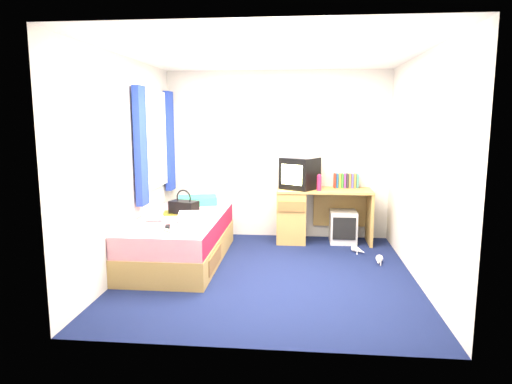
# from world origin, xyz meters

# --- Properties ---
(ground) EXTENTS (3.40, 3.40, 0.00)m
(ground) POSITION_xyz_m (0.00, 0.00, 0.00)
(ground) COLOR #0C1438
(ground) RESTS_ON ground
(room_shell) EXTENTS (3.40, 3.40, 3.40)m
(room_shell) POSITION_xyz_m (0.00, 0.00, 1.45)
(room_shell) COLOR white
(room_shell) RESTS_ON ground
(bed) EXTENTS (1.01, 2.00, 0.54)m
(bed) POSITION_xyz_m (-1.10, 0.37, 0.27)
(bed) COLOR tan
(bed) RESTS_ON ground
(pillow) EXTENTS (0.59, 0.45, 0.11)m
(pillow) POSITION_xyz_m (-1.08, 1.22, 0.60)
(pillow) COLOR #1C8FB7
(pillow) RESTS_ON bed
(desk) EXTENTS (1.30, 0.55, 0.75)m
(desk) POSITION_xyz_m (0.40, 1.44, 0.41)
(desk) COLOR tan
(desk) RESTS_ON ground
(storage_cube) EXTENTS (0.37, 0.37, 0.45)m
(storage_cube) POSITION_xyz_m (0.95, 1.40, 0.23)
(storage_cube) COLOR silver
(storage_cube) RESTS_ON ground
(crt_tv) EXTENTS (0.59, 0.58, 0.44)m
(crt_tv) POSITION_xyz_m (0.33, 1.44, 0.97)
(crt_tv) COLOR black
(crt_tv) RESTS_ON desk
(vcr) EXTENTS (0.53, 0.48, 0.08)m
(vcr) POSITION_xyz_m (0.34, 1.44, 1.23)
(vcr) COLOR silver
(vcr) RESTS_ON crt_tv
(book_row) EXTENTS (0.34, 0.13, 0.20)m
(book_row) POSITION_xyz_m (0.99, 1.60, 0.85)
(book_row) COLOR maroon
(book_row) RESTS_ON desk
(picture_frame) EXTENTS (0.03, 0.12, 0.14)m
(picture_frame) POSITION_xyz_m (1.15, 1.61, 0.82)
(picture_frame) COLOR black
(picture_frame) RESTS_ON desk
(pink_water_bottle) EXTENTS (0.07, 0.07, 0.20)m
(pink_water_bottle) POSITION_xyz_m (0.60, 1.29, 0.85)
(pink_water_bottle) COLOR #D81E4B
(pink_water_bottle) RESTS_ON desk
(aerosol_can) EXTENTS (0.05, 0.05, 0.19)m
(aerosol_can) POSITION_xyz_m (0.62, 1.50, 0.85)
(aerosol_can) COLOR silver
(aerosol_can) RESTS_ON desk
(handbag) EXTENTS (0.38, 0.29, 0.31)m
(handbag) POSITION_xyz_m (-1.09, 0.56, 0.63)
(handbag) COLOR black
(handbag) RESTS_ON bed
(towel) EXTENTS (0.37, 0.33, 0.11)m
(towel) POSITION_xyz_m (-0.89, 0.17, 0.59)
(towel) COLOR white
(towel) RESTS_ON bed
(magazine) EXTENTS (0.26, 0.32, 0.01)m
(magazine) POSITION_xyz_m (-1.26, 0.60, 0.55)
(magazine) COLOR yellow
(magazine) RESTS_ON bed
(water_bottle) EXTENTS (0.21, 0.11, 0.07)m
(water_bottle) POSITION_xyz_m (-1.34, 0.15, 0.58)
(water_bottle) COLOR white
(water_bottle) RESTS_ON bed
(colour_swatch_fan) EXTENTS (0.20, 0.20, 0.01)m
(colour_swatch_fan) POSITION_xyz_m (-1.04, -0.30, 0.55)
(colour_swatch_fan) COLOR yellow
(colour_swatch_fan) RESTS_ON bed
(remote_control) EXTENTS (0.09, 0.17, 0.02)m
(remote_control) POSITION_xyz_m (-1.10, -0.14, 0.55)
(remote_control) COLOR black
(remote_control) RESTS_ON bed
(window_assembly) EXTENTS (0.11, 1.42, 1.40)m
(window_assembly) POSITION_xyz_m (-1.55, 0.90, 1.42)
(window_assembly) COLOR silver
(window_assembly) RESTS_ON room_shell
(white_heels) EXTENTS (0.34, 0.66, 0.09)m
(white_heels) POSITION_xyz_m (1.20, 0.68, 0.04)
(white_heels) COLOR white
(white_heels) RESTS_ON ground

